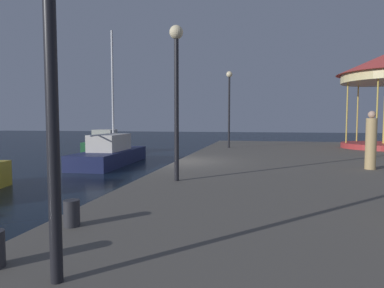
{
  "coord_description": "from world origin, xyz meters",
  "views": [
    {
      "loc": [
        3.28,
        -12.74,
        2.39
      ],
      "look_at": [
        -0.47,
        5.39,
        1.11
      ],
      "focal_mm": 31.14,
      "sensor_mm": 36.0,
      "label": 1
    }
  ],
  "objects_px": {
    "lamp_post_far_end": "(229,96)",
    "bollard_south": "(72,213)",
    "sailboat_navy": "(110,153)",
    "motorboat_green": "(105,144)",
    "lamp_post_mid_promenade": "(176,75)",
    "person_near_carousel": "(371,142)"
  },
  "relations": [
    {
      "from": "lamp_post_mid_promenade",
      "to": "bollard_south",
      "type": "xyz_separation_m",
      "value": [
        -0.6,
        -4.04,
        -2.6
      ]
    },
    {
      "from": "motorboat_green",
      "to": "person_near_carousel",
      "type": "height_order",
      "value": "person_near_carousel"
    },
    {
      "from": "sailboat_navy",
      "to": "lamp_post_mid_promenade",
      "type": "xyz_separation_m",
      "value": [
        5.92,
        -8.43,
        2.97
      ]
    },
    {
      "from": "sailboat_navy",
      "to": "lamp_post_mid_promenade",
      "type": "bearing_deg",
      "value": -54.92
    },
    {
      "from": "lamp_post_far_end",
      "to": "bollard_south",
      "type": "relative_size",
      "value": 11.28
    },
    {
      "from": "motorboat_green",
      "to": "person_near_carousel",
      "type": "bearing_deg",
      "value": -36.3
    },
    {
      "from": "bollard_south",
      "to": "person_near_carousel",
      "type": "xyz_separation_m",
      "value": [
        6.33,
        7.4,
        0.7
      ]
    },
    {
      "from": "lamp_post_mid_promenade",
      "to": "lamp_post_far_end",
      "type": "bearing_deg",
      "value": 88.38
    },
    {
      "from": "motorboat_green",
      "to": "lamp_post_mid_promenade",
      "type": "relative_size",
      "value": 1.32
    },
    {
      "from": "person_near_carousel",
      "to": "sailboat_navy",
      "type": "bearing_deg",
      "value": 156.46
    },
    {
      "from": "lamp_post_mid_promenade",
      "to": "person_near_carousel",
      "type": "height_order",
      "value": "lamp_post_mid_promenade"
    },
    {
      "from": "lamp_post_mid_promenade",
      "to": "sailboat_navy",
      "type": "bearing_deg",
      "value": 125.08
    },
    {
      "from": "lamp_post_mid_promenade",
      "to": "person_near_carousel",
      "type": "xyz_separation_m",
      "value": [
        5.73,
        3.35,
        -1.89
      ]
    },
    {
      "from": "bollard_south",
      "to": "lamp_post_mid_promenade",
      "type": "bearing_deg",
      "value": 81.53
    },
    {
      "from": "sailboat_navy",
      "to": "bollard_south",
      "type": "height_order",
      "value": "sailboat_navy"
    },
    {
      "from": "lamp_post_far_end",
      "to": "bollard_south",
      "type": "height_order",
      "value": "lamp_post_far_end"
    },
    {
      "from": "sailboat_navy",
      "to": "lamp_post_mid_promenade",
      "type": "relative_size",
      "value": 1.81
    },
    {
      "from": "sailboat_navy",
      "to": "lamp_post_far_end",
      "type": "relative_size",
      "value": 1.63
    },
    {
      "from": "sailboat_navy",
      "to": "motorboat_green",
      "type": "relative_size",
      "value": 1.38
    },
    {
      "from": "sailboat_navy",
      "to": "motorboat_green",
      "type": "distance_m",
      "value": 6.67
    },
    {
      "from": "lamp_post_far_end",
      "to": "person_near_carousel",
      "type": "xyz_separation_m",
      "value": [
        5.41,
        -7.96,
        -2.16
      ]
    },
    {
      "from": "sailboat_navy",
      "to": "bollard_south",
      "type": "bearing_deg",
      "value": -66.92
    }
  ]
}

